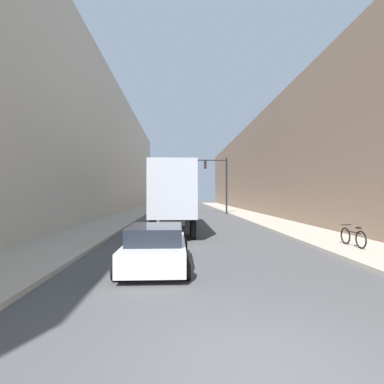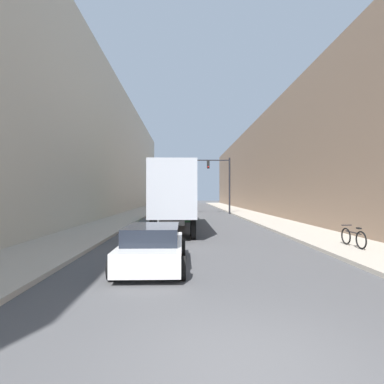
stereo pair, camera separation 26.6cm
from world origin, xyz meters
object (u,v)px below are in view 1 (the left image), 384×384
object	(u,v)px
sedan_car	(156,247)
traffic_signal_gantry	(211,175)
semi_truck	(174,195)
parked_bicycle	(353,237)

from	to	relation	value
sedan_car	traffic_signal_gantry	world-z (taller)	traffic_signal_gantry
semi_truck	traffic_signal_gantry	bearing A→B (deg)	73.82
traffic_signal_gantry	sedan_car	bearing A→B (deg)	-100.27
traffic_signal_gantry	parked_bicycle	xyz separation A→B (m)	(3.46, -22.45, -4.04)
semi_truck	parked_bicycle	xyz separation A→B (m)	(7.56, -8.33, -1.73)
semi_truck	traffic_signal_gantry	world-z (taller)	traffic_signal_gantry
traffic_signal_gantry	parked_bicycle	bearing A→B (deg)	-81.23
semi_truck	traffic_signal_gantry	size ratio (longest dim) A/B	1.72
semi_truck	parked_bicycle	distance (m)	11.38
traffic_signal_gantry	parked_bicycle	distance (m)	23.07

